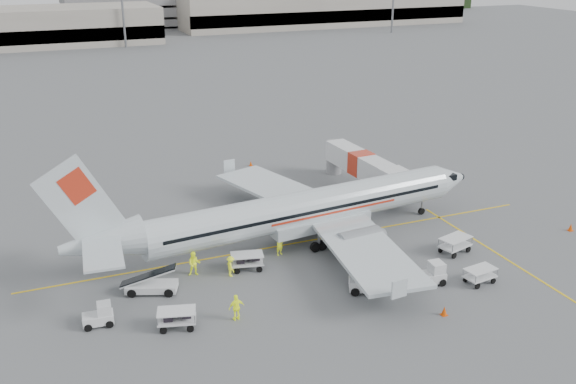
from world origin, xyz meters
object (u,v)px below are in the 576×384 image
tug_mid (367,279)px  tug_aft (98,315)px  tug_fore (430,274)px  aircraft (306,185)px  belt_loader (151,276)px  jet_bridge (361,171)px

tug_mid → tug_aft: 18.37m
tug_fore → aircraft: bearing=122.6°
belt_loader → tug_fore: size_ratio=2.22×
jet_bridge → tug_mid: (-9.50, -18.41, -0.95)m
belt_loader → tug_mid: 15.22m
aircraft → tug_mid: bearing=-91.8°
aircraft → jet_bridge: aircraft is taller
aircraft → tug_aft: bearing=-165.0°
tug_aft → jet_bridge: bearing=33.9°
tug_fore → tug_aft: size_ratio=1.10×
tug_mid → aircraft: bearing=117.9°
jet_bridge → tug_fore: 19.81m
aircraft → tug_mid: (0.59, -9.31, -4.01)m
aircraft → tug_fore: size_ratio=16.82×
aircraft → tug_aft: size_ratio=18.46×
jet_bridge → tug_mid: size_ratio=5.89×
tug_fore → jet_bridge: bearing=80.8°
aircraft → tug_mid: aircraft is taller
jet_bridge → belt_loader: bearing=-155.1°
aircraft → jet_bridge: (10.09, 9.10, -3.06)m
aircraft → jet_bridge: bearing=36.6°
aircraft → jet_bridge: size_ratio=2.48×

